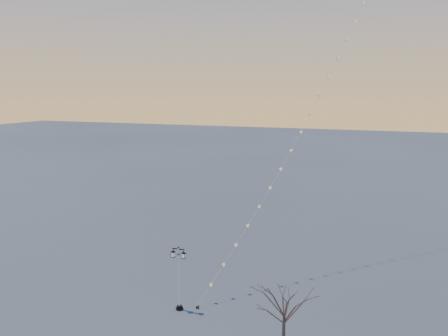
% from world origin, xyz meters
% --- Properties ---
extents(ground, '(300.00, 300.00, 0.00)m').
position_xyz_m(ground, '(0.00, 0.00, 0.00)').
color(ground, '#4A4B4B').
rests_on(ground, ground).
extents(street_lamp, '(1.19, 0.52, 4.70)m').
position_xyz_m(street_lamp, '(-1.44, 0.94, 2.60)').
color(street_lamp, black).
rests_on(street_lamp, ground).
extents(bare_tree, '(2.54, 2.54, 4.21)m').
position_xyz_m(bare_tree, '(6.58, -1.39, 2.92)').
color(bare_tree, '#493329').
rests_on(bare_tree, ground).
extents(kite_train, '(15.59, 30.21, 42.54)m').
position_xyz_m(kite_train, '(7.20, 16.33, 21.17)').
color(kite_train, black).
rests_on(kite_train, ground).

